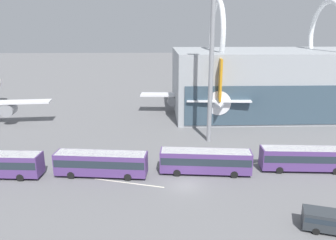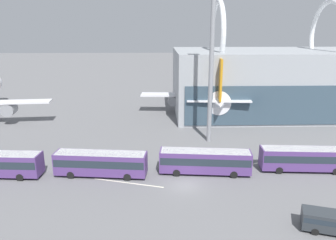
% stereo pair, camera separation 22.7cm
% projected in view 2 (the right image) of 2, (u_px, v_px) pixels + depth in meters
% --- Properties ---
extents(ground_plane, '(440.00, 440.00, 0.00)m').
position_uv_depth(ground_plane, '(185.00, 186.00, 41.88)').
color(ground_plane, slate).
extents(airliner_at_gate_far, '(33.80, 33.57, 13.83)m').
position_uv_depth(airliner_at_gate_far, '(213.00, 91.00, 77.09)').
color(airliner_at_gate_far, white).
rests_on(airliner_at_gate_far, ground_plane).
extents(shuttle_bus_1, '(12.65, 4.05, 3.31)m').
position_uv_depth(shuttle_bus_1, '(101.00, 162.00, 44.29)').
color(shuttle_bus_1, '#56387A').
rests_on(shuttle_bus_1, ground_plane).
extents(shuttle_bus_2, '(12.64, 3.93, 3.31)m').
position_uv_depth(shuttle_bus_2, '(205.00, 160.00, 44.98)').
color(shuttle_bus_2, '#56387A').
rests_on(shuttle_bus_2, ground_plane).
extents(shuttle_bus_3, '(12.59, 3.59, 3.31)m').
position_uv_depth(shuttle_bus_3, '(306.00, 158.00, 45.84)').
color(shuttle_bus_3, '#56387A').
rests_on(shuttle_bus_3, ground_plane).
extents(service_van_foreground, '(6.31, 3.92, 2.07)m').
position_uv_depth(service_van_foreground, '(334.00, 221.00, 32.14)').
color(service_van_foreground, '#2D3338').
rests_on(service_van_foreground, ground_plane).
extents(floodlight_mast, '(2.17, 2.17, 28.07)m').
position_uv_depth(floodlight_mast, '(212.00, 51.00, 53.99)').
color(floodlight_mast, gray).
rests_on(floodlight_mast, ground_plane).
extents(lane_stripe_0, '(9.34, 3.05, 0.01)m').
position_uv_depth(lane_stripe_0, '(128.00, 183.00, 42.70)').
color(lane_stripe_0, silver).
rests_on(lane_stripe_0, ground_plane).
extents(lane_stripe_1, '(6.10, 2.58, 0.01)m').
position_uv_depth(lane_stripe_1, '(270.00, 161.00, 49.77)').
color(lane_stripe_1, silver).
rests_on(lane_stripe_1, ground_plane).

